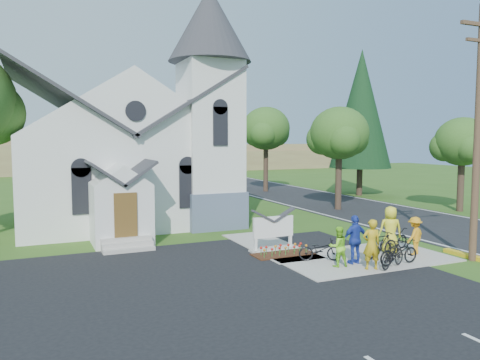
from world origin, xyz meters
name	(u,v)px	position (x,y,z in m)	size (l,w,h in m)	color
ground	(340,266)	(0.00, 0.00, 0.00)	(120.00, 120.00, 0.00)	#335A19
parking_lot	(178,309)	(-7.00, -2.00, 0.01)	(20.00, 16.00, 0.02)	black
road	(331,203)	(10.00, 15.00, 0.01)	(8.00, 90.00, 0.02)	black
sidewalk	(363,258)	(1.50, 0.50, 0.03)	(7.00, 4.00, 0.05)	#9D978E
church	(131,132)	(-5.48, 12.48, 5.25)	(12.35, 12.00, 13.00)	white
church_sign	(273,227)	(-1.20, 3.20, 1.03)	(2.20, 0.40, 1.70)	#9D978E
flower_bed	(283,254)	(-1.20, 2.30, 0.04)	(2.60, 1.10, 0.07)	#3D2110
utility_pole	(479,125)	(5.36, -1.50, 5.40)	(3.45, 0.28, 10.00)	#4C3326
tree_road_near	(339,134)	(8.50, 12.00, 5.21)	(4.00, 4.00, 7.05)	#32221B
tree_road_mid	(266,129)	(9.00, 24.00, 5.78)	(4.40, 4.40, 7.80)	#32221B
tree_road_far	(462,142)	(15.50, 8.00, 4.63)	(3.60, 3.60, 6.30)	#32221B
conifer	(361,109)	(15.00, 18.00, 7.39)	(5.20, 5.20, 12.40)	#32221B
distant_hills	(135,157)	(3.36, 56.33, 2.17)	(61.00, 10.00, 5.60)	olive
cyclist_0	(371,244)	(0.65, -1.02, 0.98)	(0.68, 0.45, 1.87)	#BA9815
bike_0	(320,250)	(-0.39, 0.78, 0.49)	(0.59, 1.68, 0.88)	black
cyclist_1	(338,246)	(-0.24, -0.20, 0.81)	(0.74, 0.58, 1.52)	#85E02A
bike_1	(381,245)	(2.12, 0.18, 0.58)	(0.50, 1.78, 1.07)	black
cyclist_2	(355,239)	(0.60, -0.13, 0.99)	(1.10, 0.46, 1.88)	#223AAA
bike_2	(399,252)	(2.03, -0.93, 0.54)	(0.65, 1.85, 0.97)	black
cyclist_3	(415,236)	(3.79, 0.07, 0.84)	(1.02, 0.58, 1.57)	orange
bike_3	(393,255)	(1.50, -1.20, 0.55)	(0.47, 1.67, 1.00)	black
cyclist_4	(390,230)	(3.04, 0.69, 1.04)	(0.97, 0.63, 1.98)	yellow
bike_4	(393,239)	(3.50, 0.98, 0.53)	(0.64, 1.82, 0.96)	black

